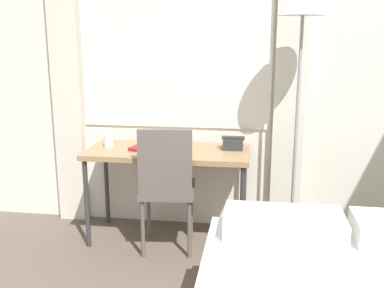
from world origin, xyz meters
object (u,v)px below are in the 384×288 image
Objects in this scene: telephone at (233,144)px; book at (148,149)px; standing_lamp at (302,19)px; desk_chair at (167,182)px; desk at (168,158)px; mug at (109,141)px.

book is (-0.64, -0.14, -0.03)m from telephone.
standing_lamp reaches higher than telephone.
book is (-0.17, 0.18, 0.20)m from desk_chair.
desk is 0.49m from mug.
desk is 0.26m from desk_chair.
mug is (-0.97, -0.08, 0.01)m from telephone.
desk is at bearing 177.43° from standing_lamp.
mug reaches higher than book.
desk_chair is at bearing -81.76° from desk.
mug is at bearing 148.20° from desk_chair.
telephone is at bearing 163.35° from standing_lamp.
book is (-1.09, -0.00, -0.95)m from standing_lamp.
mug is at bearing 177.76° from desk.
desk_chair reaches higher than telephone.
standing_lamp is at bearing 0.17° from book.
telephone is 0.65m from book.
mug is at bearing 169.11° from book.
standing_lamp is 1.70m from mug.
desk is at bearing 91.83° from desk_chair.
book is at bearing -179.83° from standing_lamp.
desk is at bearing -2.24° from mug.
standing_lamp reaches higher than desk.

